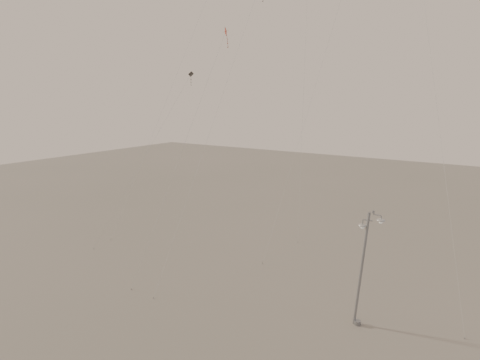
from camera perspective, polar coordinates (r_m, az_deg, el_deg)
The scene contains 7 objects.
ground at distance 30.35m, azimuth -2.64°, elevation -17.50°, with size 160.00×160.00×0.00m, color gray.
street_lamp at distance 26.41m, azimuth 18.27°, elevation -12.27°, with size 1.62×0.53×8.17m.
kite_1 at distance 33.98m, azimuth -0.04°, elevation 19.84°, with size 2.28×13.01×25.55m.
kite_3 at distance 30.23m, azimuth -6.17°, elevation 11.44°, with size 4.90×7.17×20.54m.
kite_4 at distance 30.48m, azimuth 26.91°, elevation 17.38°, with size 5.79×6.03×24.28m.
kite_5 at distance 42.26m, azimuth 10.19°, elevation 25.06°, with size 1.44×3.74×31.82m.
kite_6 at distance 38.21m, azimuth -11.99°, elevation 7.63°, with size 8.06×7.12×17.74m.
Camera 1 is at (15.41, -21.44, 14.95)m, focal length 28.00 mm.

